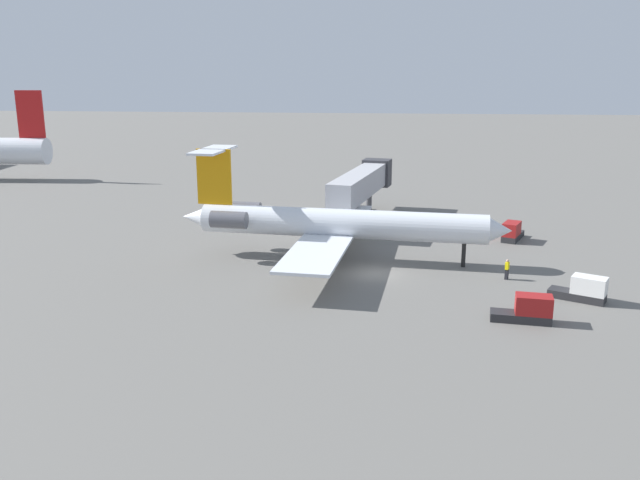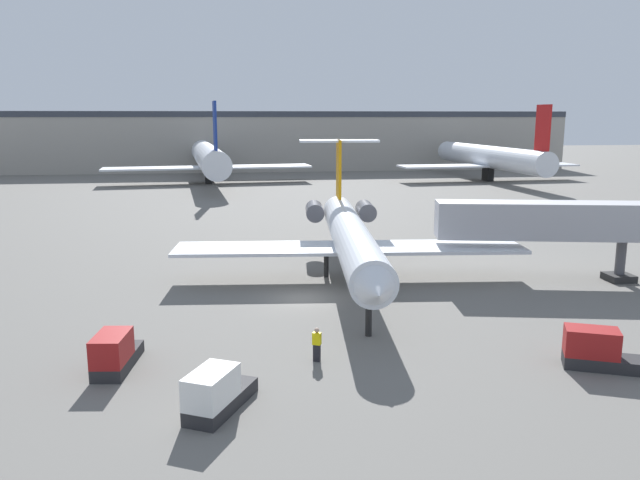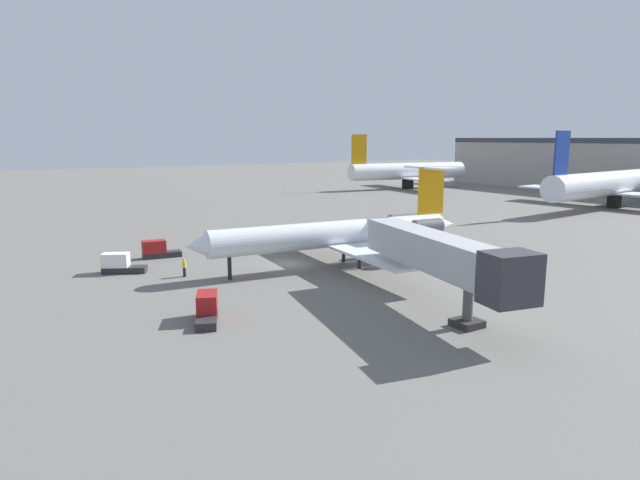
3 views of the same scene
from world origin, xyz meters
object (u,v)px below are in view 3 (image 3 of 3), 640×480
at_px(jet_bridge, 446,257).
at_px(ground_crew_marshaller, 184,268).
at_px(regional_jet, 343,233).
at_px(baggage_tug_lead, 120,264).
at_px(baggage_tug_trailing, 158,250).
at_px(parked_airliner_west_mid, 615,183).
at_px(baggage_tug_spare, 207,309).
at_px(parked_airliner_west_end, 407,171).

height_order(jet_bridge, ground_crew_marshaller, jet_bridge).
height_order(regional_jet, baggage_tug_lead, regional_jet).
height_order(regional_jet, baggage_tug_trailing, regional_jet).
bearing_deg(parked_airliner_west_mid, baggage_tug_spare, -76.18).
relative_size(baggage_tug_trailing, baggage_tug_spare, 0.98).
height_order(jet_bridge, baggage_tug_spare, jet_bridge).
distance_m(ground_crew_marshaller, baggage_tug_lead, 6.69).
height_order(ground_crew_marshaller, baggage_tug_lead, baggage_tug_lead).
distance_m(ground_crew_marshaller, parked_airliner_west_mid, 83.69).
bearing_deg(jet_bridge, parked_airliner_west_mid, 112.18).
xyz_separation_m(jet_bridge, baggage_tug_trailing, (-30.21, -12.34, -3.45)).
bearing_deg(baggage_tug_trailing, jet_bridge, 22.21).
relative_size(baggage_tug_lead, baggage_tug_trailing, 1.01).
height_order(regional_jet, jet_bridge, regional_jet).
xyz_separation_m(parked_airliner_west_end, parked_airliner_west_mid, (49.94, 6.43, 0.16)).
bearing_deg(ground_crew_marshaller, baggage_tug_trailing, 178.99).
xyz_separation_m(regional_jet, baggage_tug_trailing, (-13.79, -14.58, -2.59)).
xyz_separation_m(regional_jet, parked_airliner_west_end, (-62.36, 62.04, 0.91)).
bearing_deg(regional_jet, jet_bridge, -7.79).
relative_size(baggage_tug_spare, parked_airliner_west_mid, 0.10).
distance_m(regional_jet, baggage_tug_spare, 19.61).
distance_m(regional_jet, baggage_tug_trailing, 20.24).
height_order(regional_jet, parked_airliner_west_end, parked_airliner_west_end).
distance_m(baggage_tug_lead, parked_airliner_west_end, 97.52).
relative_size(jet_bridge, baggage_tug_lead, 4.43).
height_order(baggage_tug_lead, parked_airliner_west_end, parked_airliner_west_end).
relative_size(jet_bridge, ground_crew_marshaller, 11.00).
bearing_deg(parked_airliner_west_end, parked_airliner_west_mid, 7.34).
relative_size(jet_bridge, parked_airliner_west_end, 0.57).
relative_size(ground_crew_marshaller, parked_airliner_west_mid, 0.04).
xyz_separation_m(regional_jet, baggage_tug_lead, (-9.01, -19.52, -2.59)).
xyz_separation_m(baggage_tug_trailing, baggage_tug_spare, (22.49, -2.80, 0.00)).
bearing_deg(parked_airliner_west_end, ground_crew_marshaller, -52.92).
bearing_deg(regional_jet, baggage_tug_trailing, -133.40).
bearing_deg(parked_airliner_west_mid, jet_bridge, -67.82).
bearing_deg(baggage_tug_lead, ground_crew_marshaller, 45.46).
height_order(jet_bridge, baggage_tug_trailing, jet_bridge).
distance_m(jet_bridge, baggage_tug_lead, 30.93).
height_order(baggage_tug_trailing, baggage_tug_spare, same).
distance_m(ground_crew_marshaller, baggage_tug_trailing, 9.47).
height_order(ground_crew_marshaller, baggage_tug_trailing, baggage_tug_trailing).
bearing_deg(parked_airliner_west_mid, regional_jet, -79.72).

